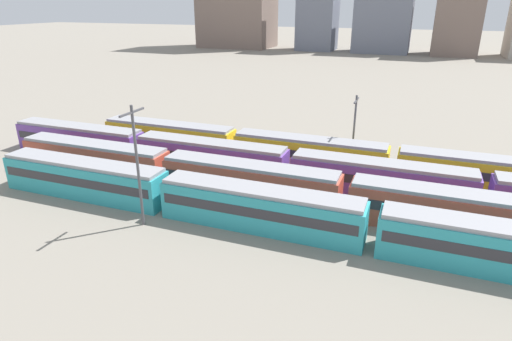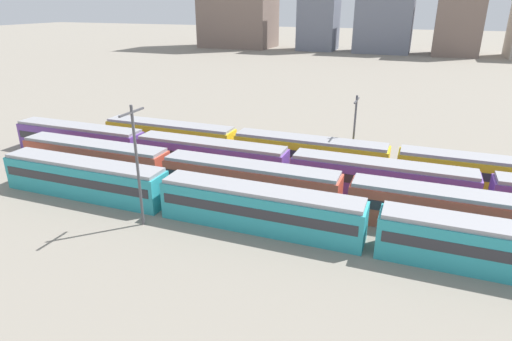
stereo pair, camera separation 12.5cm
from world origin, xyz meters
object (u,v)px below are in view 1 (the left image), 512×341
train_track_3 (309,153)px  catenary_pole_0 (137,162)px  train_track_2 (485,193)px  train_track_1 (250,181)px  catenary_pole_1 (354,127)px  train_track_0 (507,250)px

train_track_3 → catenary_pole_0: catenary_pole_0 is taller
catenary_pole_0 → train_track_2: bearing=25.6°
train_track_1 → catenary_pole_0: bearing=-129.2°
train_track_1 → catenary_pole_1: size_ratio=6.55×
catenary_pole_0 → train_track_0: bearing=6.3°
train_track_2 → catenary_pole_1: size_ratio=13.21×
catenary_pole_0 → train_track_3: bearing=61.4°
train_track_0 → train_track_3: same height
train_track_0 → train_track_3: (-18.55, 15.60, -0.00)m
train_track_0 → catenary_pole_0: 29.22m
train_track_3 → train_track_2: bearing=-16.0°
train_track_0 → catenary_pole_1: bearing=127.1°
train_track_2 → catenary_pole_0: (-28.31, -13.56, 4.05)m
catenary_pole_1 → train_track_2: bearing=-30.8°
catenary_pole_0 → catenary_pole_1: (14.78, 21.63, -1.17)m
catenary_pole_1 → train_track_1: bearing=-120.9°
train_track_0 → train_track_3: size_ratio=1.68×
catenary_pole_0 → catenary_pole_1: 26.22m
train_track_1 → train_track_3: (3.39, 10.40, 0.00)m
train_track_1 → train_track_3: size_ratio=1.00×
train_track_2 → catenary_pole_0: size_ratio=10.43×
train_track_3 → catenary_pole_1: size_ratio=6.55×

